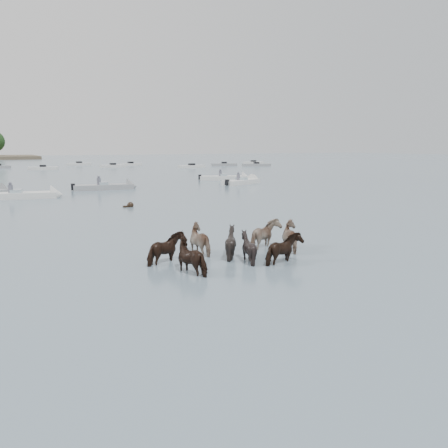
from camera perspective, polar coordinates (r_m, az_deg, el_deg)
ground at (r=15.86m, az=-3.86°, el=-4.71°), size 400.00×400.00×0.00m
pony_herd at (r=16.16m, az=1.74°, el=-2.84°), size 6.67×4.18×1.39m
swimming_pony at (r=30.29m, az=-12.12°, el=2.36°), size 0.72×0.44×0.44m
motorboat_b at (r=37.94m, az=-24.03°, el=3.41°), size 6.62×2.84×1.92m
motorboat_c at (r=43.39m, az=-14.31°, el=4.69°), size 6.15×2.21×1.92m
motorboat_d at (r=48.32m, az=2.81°, el=5.51°), size 5.64×3.58×1.92m
motorboat_e at (r=54.06m, az=0.75°, el=6.00°), size 6.33×3.73×1.92m
distant_flotilla at (r=88.11m, az=-24.40°, el=6.69°), size 103.00×29.24×0.93m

